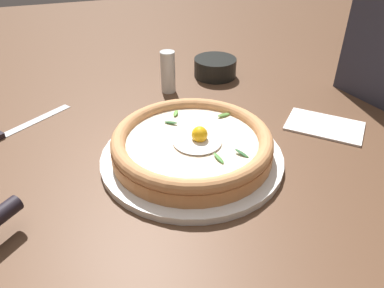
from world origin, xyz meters
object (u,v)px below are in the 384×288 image
(table_knife, at_px, (0,136))
(pepper_shaker, at_px, (167,72))
(side_bowl, at_px, (215,67))
(pizza, at_px, (192,143))
(folded_napkin, at_px, (325,125))

(table_knife, bearing_deg, pepper_shaker, 105.44)
(side_bowl, distance_m, table_knife, 0.49)
(pizza, height_order, pepper_shaker, pepper_shaker)
(side_bowl, bearing_deg, table_knife, -73.27)
(table_knife, bearing_deg, pizza, 61.39)
(side_bowl, relative_size, folded_napkin, 0.72)
(side_bowl, distance_m, folded_napkin, 0.31)
(pizza, relative_size, side_bowl, 2.59)
(side_bowl, height_order, folded_napkin, side_bowl)
(table_knife, xyz_separation_m, folded_napkin, (0.15, 0.59, 0.00))
(folded_napkin, bearing_deg, pepper_shaker, -134.17)
(folded_napkin, bearing_deg, side_bowl, -158.11)
(pizza, height_order, table_knife, pizza)
(folded_napkin, bearing_deg, table_knife, -104.02)
(pizza, bearing_deg, pepper_shaker, 174.41)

